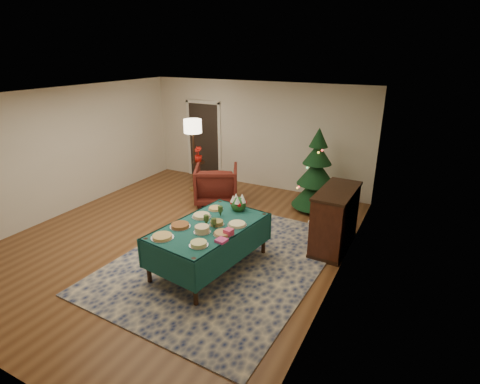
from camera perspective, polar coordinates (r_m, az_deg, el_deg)
The scene contains 25 objects.
room_shell at distance 6.84m, azimuth -10.00°, elevation 2.98°, with size 7.00×7.00×7.00m.
doorway at distance 10.55m, azimuth -5.49°, elevation 8.10°, with size 1.08×0.04×2.16m.
rug at distance 6.60m, azimuth -2.62°, elevation -10.21°, with size 3.20×4.20×0.02m, color #131F48.
buffet_table at distance 6.12m, azimuth -4.70°, elevation -6.39°, with size 1.43×2.13×0.77m.
platter_0 at distance 5.76m, azimuth -11.76°, elevation -6.68°, with size 0.35×0.35×0.05m.
platter_1 at distance 5.47m, azimuth -6.32°, elevation -7.86°, with size 0.28×0.28×0.06m.
platter_2 at distance 6.05m, azimuth -9.12°, elevation -5.08°, with size 0.34×0.34×0.05m.
platter_3 at distance 5.83m, azimuth -5.80°, elevation -5.70°, with size 0.27×0.27×0.10m.
platter_4 at distance 5.75m, azimuth -2.63°, elevation -6.30°, with size 0.31×0.31×0.04m.
platter_5 at distance 6.35m, azimuth -5.87°, elevation -3.63°, with size 0.32×0.32×0.05m.
platter_6 at distance 6.05m, azimuth -3.56°, elevation -4.73°, with size 0.24×0.24×0.07m.
platter_7 at distance 6.03m, azimuth -0.46°, elevation -4.94°, with size 0.31×0.31×0.04m.
platter_8 at distance 6.62m, azimuth -3.74°, elevation -2.53°, with size 0.27×0.27×0.04m.
goblet_0 at distance 6.33m, azimuth -3.01°, elevation -2.89°, with size 0.08×0.08×0.18m.
goblet_1 at distance 5.90m, azimuth -4.00°, elevation -4.79°, with size 0.08×0.08×0.18m.
goblet_2 at distance 6.02m, azimuth -5.17°, elevation -4.29°, with size 0.08×0.08×0.18m.
napkin_stack at distance 5.55m, azimuth -2.84°, elevation -7.39°, with size 0.15×0.15×0.04m, color #D53B81.
gift_box at distance 5.71m, azimuth -1.75°, elevation -6.15°, with size 0.12×0.12×0.10m, color #E33F68.
centerpiece at distance 6.54m, azimuth -0.24°, elevation -1.70°, with size 0.28×0.28×0.32m.
armchair at distance 8.78m, azimuth -3.62°, elevation 1.43°, with size 0.96×0.90×0.99m, color #501711.
floor_lamp at distance 9.41m, azimuth -7.20°, elevation 9.27°, with size 0.44×0.44×1.82m.
side_table at distance 10.05m, azimuth -6.32°, elevation 2.78°, with size 0.36×0.36×0.64m.
potted_plant at distance 9.92m, azimuth -6.42°, elevation 5.22°, with size 0.23×0.41×0.23m, color red.
christmas_tree at distance 8.46m, azimuth 11.53°, elevation 2.75°, with size 1.15×1.15×1.87m.
piano at distance 6.97m, azimuth 14.24°, elevation -4.10°, with size 0.65×1.32×1.13m.
Camera 1 is at (4.01, -5.14, 3.42)m, focal length 28.00 mm.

